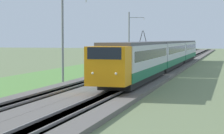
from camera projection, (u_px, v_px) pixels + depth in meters
name	position (u px, v px, depth m)	size (l,w,h in m)	color
ballast_main	(130.00, 70.00, 57.06)	(240.00, 4.40, 0.30)	#605B56
ballast_adjacent	(164.00, 71.00, 55.90)	(240.00, 4.40, 0.30)	#605B56
track_main	(130.00, 70.00, 57.06)	(240.00, 1.57, 0.45)	#4C4238
track_adjacent	(164.00, 71.00, 55.90)	(240.00, 1.57, 0.45)	#4C4238
grass_verge	(89.00, 70.00, 58.58)	(240.00, 10.79, 0.12)	#5B8E42
passenger_train	(167.00, 53.00, 58.37)	(59.66, 3.01, 5.06)	orange
catenary_mast_mid	(63.00, 35.00, 41.96)	(0.22, 2.56, 8.96)	slate
catenary_mast_far	(129.00, 38.00, 69.25)	(0.22, 2.56, 8.56)	slate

